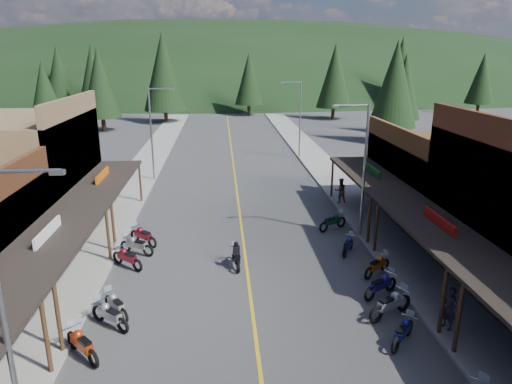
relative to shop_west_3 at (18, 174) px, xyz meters
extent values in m
plane|color=#38383A|center=(13.78, -11.30, -3.52)|extent=(220.00, 220.00, 0.00)
cube|color=gold|center=(13.78, 8.70, -3.51)|extent=(0.15, 90.00, 0.01)
cube|color=gray|center=(5.08, 8.70, -3.44)|extent=(3.40, 94.00, 0.15)
cube|color=gray|center=(22.48, 8.70, -3.44)|extent=(3.40, 94.00, 0.15)
cylinder|color=#472D19|center=(6.58, -14.70, -2.02)|extent=(0.16, 0.16, 3.00)
cube|color=#3F2111|center=(3.63, -9.60, -0.42)|extent=(0.30, 9.00, 6.20)
cube|color=black|center=(5.08, -9.60, -0.52)|extent=(3.20, 9.00, 0.18)
cylinder|color=#472D19|center=(6.58, -13.50, -2.02)|extent=(0.16, 0.16, 3.00)
cylinder|color=#472D19|center=(6.58, -5.70, -2.02)|extent=(0.16, 0.16, 3.00)
cube|color=silver|center=(5.08, -9.60, -0.32)|extent=(0.12, 3.00, 0.70)
cube|color=brown|center=(-0.22, 0.00, -0.02)|extent=(8.00, 10.20, 7.00)
cube|color=brown|center=(3.63, 0.00, 0.58)|extent=(0.30, 10.20, 8.20)
cube|color=black|center=(5.08, 0.00, -0.52)|extent=(3.20, 10.20, 0.18)
cylinder|color=#472D19|center=(6.58, -4.50, -2.02)|extent=(0.16, 0.16, 3.00)
cylinder|color=#472D19|center=(6.58, 4.50, -2.02)|extent=(0.16, 0.16, 3.00)
cube|color=#CC590C|center=(5.08, 0.00, -0.32)|extent=(0.12, 3.00, 0.70)
cylinder|color=#472D19|center=(20.98, -14.70, -2.02)|extent=(0.16, 0.16, 3.00)
cube|color=#562B19|center=(23.93, -9.60, 0.58)|extent=(0.30, 9.00, 8.20)
cube|color=black|center=(22.48, -9.60, -0.52)|extent=(3.20, 9.00, 0.18)
cylinder|color=#472D19|center=(20.98, -13.50, -2.02)|extent=(0.16, 0.16, 3.00)
cylinder|color=#472D19|center=(20.98, -5.70, -2.02)|extent=(0.16, 0.16, 3.00)
cube|color=#B2140F|center=(22.48, -9.60, -0.32)|extent=(0.12, 3.00, 0.70)
cube|color=#4C2D16|center=(27.78, 0.00, -1.02)|extent=(8.00, 10.20, 5.00)
cube|color=#4C2D16|center=(23.93, 0.00, -0.42)|extent=(0.30, 10.20, 6.20)
cube|color=black|center=(22.48, 0.00, -0.52)|extent=(3.20, 10.20, 0.18)
cylinder|color=#472D19|center=(20.98, -4.50, -2.02)|extent=(0.16, 0.16, 3.00)
cylinder|color=#472D19|center=(20.98, 4.50, -2.02)|extent=(0.16, 0.16, 3.00)
cube|color=#14591E|center=(22.48, 0.00, -0.32)|extent=(0.12, 3.00, 0.70)
cylinder|color=gray|center=(6.68, -17.30, 0.48)|extent=(0.16, 0.16, 8.00)
cylinder|color=gray|center=(7.68, -17.30, 4.38)|extent=(2.00, 0.10, 0.10)
cube|color=gray|center=(8.58, -17.30, 4.33)|extent=(0.35, 0.18, 0.12)
cylinder|color=gray|center=(6.68, 10.70, 0.48)|extent=(0.16, 0.16, 8.00)
cylinder|color=gray|center=(7.68, 10.70, 4.38)|extent=(2.00, 0.10, 0.10)
cube|color=gray|center=(8.58, 10.70, 4.33)|extent=(0.35, 0.18, 0.12)
cylinder|color=gray|center=(20.88, -3.30, 0.48)|extent=(0.16, 0.16, 8.00)
cylinder|color=gray|center=(19.88, -3.30, 4.38)|extent=(2.00, 0.10, 0.10)
cube|color=gray|center=(18.98, -3.30, 4.33)|extent=(0.35, 0.18, 0.12)
cylinder|color=gray|center=(20.88, 18.70, 0.48)|extent=(0.16, 0.16, 8.00)
cylinder|color=gray|center=(19.88, 18.70, 4.38)|extent=(2.00, 0.10, 0.10)
cube|color=gray|center=(18.98, 18.70, 4.33)|extent=(0.35, 0.18, 0.12)
ellipsoid|color=black|center=(13.78, 123.70, -3.52)|extent=(310.00, 140.00, 60.00)
cylinder|color=black|center=(-10.22, 58.70, -2.52)|extent=(0.60, 0.60, 2.00)
cone|color=black|center=(-10.22, 58.70, 3.73)|extent=(5.88, 5.88, 10.50)
cylinder|color=black|center=(3.78, 46.70, -2.52)|extent=(0.60, 0.60, 2.00)
cone|color=black|center=(3.78, 46.70, 4.48)|extent=(6.72, 6.72, 12.00)
cylinder|color=black|center=(17.78, 54.70, -2.52)|extent=(0.60, 0.60, 2.00)
cone|color=black|center=(17.78, 54.70, 2.98)|extent=(5.04, 5.04, 9.00)
cylinder|color=black|center=(31.78, 48.70, -2.52)|extent=(0.60, 0.60, 2.00)
cone|color=black|center=(31.78, 48.70, 3.73)|extent=(5.88, 5.88, 10.50)
cylinder|color=black|center=(47.78, 60.70, -2.52)|extent=(0.60, 0.60, 2.00)
cone|color=black|center=(47.78, 60.70, 4.48)|extent=(6.72, 6.72, 12.00)
cylinder|color=black|center=(59.78, 52.70, -2.52)|extent=(0.60, 0.60, 2.00)
cone|color=black|center=(59.78, 52.70, 2.98)|extent=(5.04, 5.04, 9.00)
cylinder|color=black|center=(-18.22, 64.70, -2.52)|extent=(0.60, 0.60, 2.00)
cone|color=black|center=(-18.22, 64.70, 3.73)|extent=(5.88, 5.88, 10.50)
cylinder|color=black|center=(-8.22, 28.70, -2.52)|extent=(0.60, 0.60, 2.00)
cone|color=black|center=(-8.22, 28.70, 2.48)|extent=(4.48, 4.48, 8.00)
cylinder|color=black|center=(37.78, 33.70, -2.52)|extent=(0.60, 0.60, 2.00)
cone|color=black|center=(37.78, 33.70, 2.88)|extent=(4.93, 4.93, 8.80)
cylinder|color=black|center=(-4.22, 38.70, -2.52)|extent=(0.60, 0.60, 2.00)
cone|color=black|center=(-4.22, 38.70, 3.28)|extent=(5.38, 5.38, 9.60)
cylinder|color=black|center=(33.78, 26.70, -2.52)|extent=(0.60, 0.60, 2.00)
cone|color=black|center=(33.78, 26.70, 3.68)|extent=(5.82, 5.82, 10.40)
imported|color=#292233|center=(21.42, -13.26, -2.48)|extent=(0.64, 0.76, 1.78)
imported|color=brown|center=(21.24, 2.94, -2.45)|extent=(0.95, 0.61, 1.84)
camera|label=1|loc=(12.60, -28.46, 7.10)|focal=32.00mm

